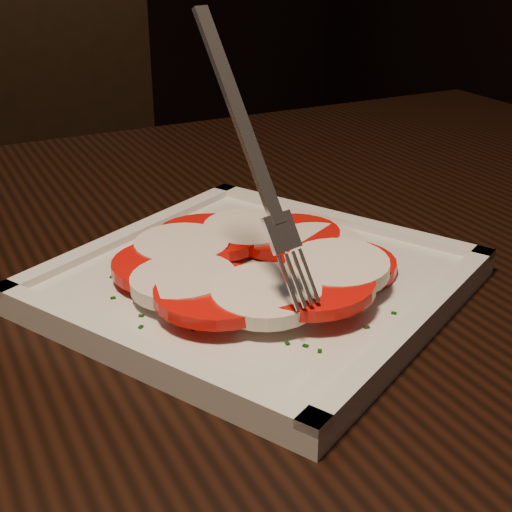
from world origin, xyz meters
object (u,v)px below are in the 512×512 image
(chair, at_px, (57,189))
(fork, at_px, (239,151))
(plate, at_px, (256,283))
(table, at_px, (241,337))

(chair, distance_m, fork, 1.02)
(plate, relative_size, fork, 1.60)
(table, bearing_deg, fork, -119.58)
(table, bearing_deg, plate, -112.88)
(table, height_order, chair, chair)
(chair, relative_size, plate, 3.48)
(table, relative_size, chair, 1.35)
(chair, relative_size, fork, 5.55)
(chair, height_order, fork, fork)
(plate, bearing_deg, table, 67.12)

